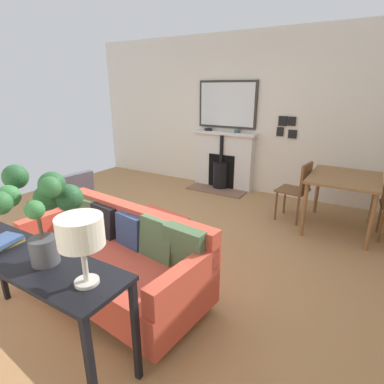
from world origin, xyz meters
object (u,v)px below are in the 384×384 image
fireplace (223,164)px  sofa (117,258)px  ottoman (152,229)px  console_table (26,266)px  mantel_bowl_far (237,131)px  dining_chair_near_fireplace (299,187)px  potted_plant (42,203)px  dining_table (344,184)px  book_stack (3,242)px  mantel_bowl_near (208,129)px  armchair_accent (67,201)px  table_lamp_far_end (81,234)px

fireplace → sofa: (3.42, 0.55, -0.13)m
ottoman → console_table: 1.74m
mantel_bowl_far → dining_chair_near_fireplace: mantel_bowl_far is taller
ottoman → sofa: bearing=16.6°
fireplace → potted_plant: (4.17, 0.74, 0.71)m
dining_table → dining_chair_near_fireplace: size_ratio=1.18×
dining_chair_near_fireplace → book_stack: bearing=-21.2°
book_stack → mantel_bowl_near: bearing=-171.5°
potted_plant → dining_table: size_ratio=0.60×
dining_table → dining_chair_near_fireplace: 0.58m
sofa → dining_chair_near_fireplace: bearing=157.6°
console_table → armchair_accent: bearing=-134.4°
console_table → potted_plant: bearing=105.9°
ottoman → potted_plant: bearing=15.6°
mantel_bowl_near → potted_plant: size_ratio=0.25×
sofa → table_lamp_far_end: (0.81, 0.60, 0.76)m
dining_table → console_table: bearing=-25.9°
sofa → potted_plant: bearing=14.5°
book_stack → sofa: bearing=163.1°
console_table → book_stack: book_stack is taller
ottoman → table_lamp_far_end: table_lamp_far_end is taller
armchair_accent → book_stack: book_stack is taller
armchair_accent → table_lamp_far_end: (1.39, 2.04, 0.66)m
console_table → dining_table: console_table is taller
ottoman → dining_chair_near_fireplace: dining_chair_near_fireplace is taller
sofa → dining_table: 3.04m
mantel_bowl_near → dining_table: size_ratio=0.15×
potted_plant → book_stack: 0.58m
ottoman → table_lamp_far_end: (1.66, 0.85, 0.87)m
potted_plant → book_stack: size_ratio=2.48×
console_table → table_lamp_far_end: size_ratio=3.97×
console_table → table_lamp_far_end: table_lamp_far_end is taller
mantel_bowl_near → sofa: size_ratio=0.08×
sofa → ottoman: sofa is taller
mantel_bowl_far → sofa: size_ratio=0.06×
ottoman → dining_chair_near_fireplace: bearing=142.5°
fireplace → armchair_accent: fireplace is taller
mantel_bowl_near → ottoman: size_ratio=0.19×
fireplace → potted_plant: size_ratio=2.02×
mantel_bowl_far → dining_chair_near_fireplace: size_ratio=0.13×
mantel_bowl_far → table_lamp_far_end: 4.32m
book_stack → dining_chair_near_fireplace: dining_chair_near_fireplace is taller
mantel_bowl_far → dining_table: 2.14m
mantel_bowl_near → book_stack: mantel_bowl_near is taller
mantel_bowl_far → sofa: 3.52m
mantel_bowl_near → armchair_accent: size_ratio=0.18×
sofa → book_stack: bearing=-16.9°
dining_table → potted_plant: bearing=-23.3°
fireplace → table_lamp_far_end: (4.22, 1.15, 0.63)m
fireplace → ottoman: 2.60m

